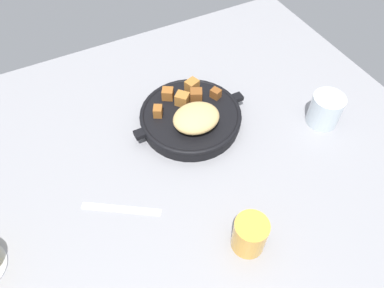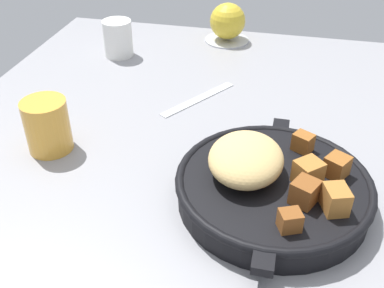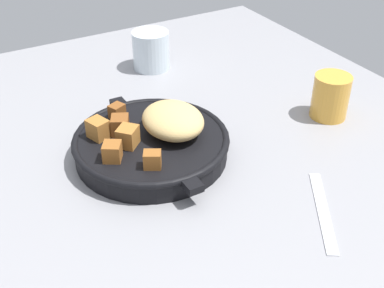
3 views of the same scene
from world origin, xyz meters
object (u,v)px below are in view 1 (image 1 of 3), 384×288
(cast_iron_skillet, at_px, (191,117))
(butter_knife, at_px, (121,209))
(water_glass_short, at_px, (325,110))
(juice_glass_amber, at_px, (250,235))

(cast_iron_skillet, relative_size, butter_knife, 1.73)
(butter_knife, distance_m, water_glass_short, 0.54)
(cast_iron_skillet, bearing_deg, butter_knife, 31.33)
(butter_knife, xyz_separation_m, water_glass_short, (-0.54, -0.01, 0.04))
(cast_iron_skillet, xyz_separation_m, juice_glass_amber, (0.05, 0.33, 0.01))
(cast_iron_skillet, height_order, juice_glass_amber, same)
(juice_glass_amber, distance_m, water_glass_short, 0.40)
(butter_knife, relative_size, juice_glass_amber, 2.12)
(juice_glass_amber, bearing_deg, cast_iron_skillet, -97.71)
(cast_iron_skillet, xyz_separation_m, water_glass_short, (-0.30, 0.14, 0.01))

